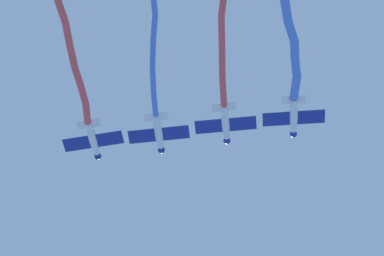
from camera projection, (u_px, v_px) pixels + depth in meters
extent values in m
ellipsoid|color=silver|center=(294.00, 116.00, 70.62)|extent=(4.69, 3.05, 0.98)
sphere|color=navy|center=(293.00, 134.00, 71.72)|extent=(1.12, 1.12, 0.83)
ellipsoid|color=#1E2847|center=(293.00, 119.00, 71.23)|extent=(1.36, 1.12, 0.52)
cube|color=navy|center=(294.00, 118.00, 70.59)|extent=(4.62, 6.92, 0.13)
cube|color=silver|center=(294.00, 100.00, 69.73)|extent=(2.05, 2.83, 0.11)
cube|color=navy|center=(293.00, 99.00, 70.22)|extent=(1.03, 0.61, 1.35)
cylinder|color=#4C75DB|center=(295.00, 87.00, 68.90)|extent=(2.53, 2.14, 1.07)
cylinder|color=#4C75DB|center=(296.00, 69.00, 67.63)|extent=(2.65, 1.67, 1.44)
cylinder|color=#4C75DB|center=(295.00, 51.00, 66.21)|extent=(2.53, 1.74, 1.34)
cylinder|color=#4C75DB|center=(291.00, 32.00, 64.88)|extent=(2.63, 1.35, 1.19)
cylinder|color=#4C75DB|center=(286.00, 11.00, 63.42)|extent=(2.85, 1.67, 1.49)
sphere|color=#4C75DB|center=(294.00, 97.00, 69.42)|extent=(0.94, 0.94, 0.94)
sphere|color=#4C75DB|center=(297.00, 77.00, 68.37)|extent=(0.94, 0.94, 0.94)
sphere|color=#4C75DB|center=(295.00, 60.00, 66.89)|extent=(0.94, 0.94, 0.94)
sphere|color=#4C75DB|center=(294.00, 42.00, 65.53)|extent=(0.94, 0.94, 0.94)
sphere|color=#4C75DB|center=(288.00, 22.00, 64.23)|extent=(0.94, 0.94, 0.94)
sphere|color=#4C75DB|center=(285.00, 0.00, 62.61)|extent=(0.94, 0.94, 0.94)
ellipsoid|color=silver|center=(225.00, 123.00, 71.40)|extent=(4.73, 2.94, 0.98)
sphere|color=navy|center=(227.00, 141.00, 72.49)|extent=(1.11, 1.11, 0.83)
ellipsoid|color=#1E2847|center=(226.00, 126.00, 72.01)|extent=(1.36, 1.10, 0.52)
cube|color=navy|center=(226.00, 125.00, 71.36)|extent=(4.47, 6.97, 0.13)
cube|color=silver|center=(224.00, 107.00, 70.51)|extent=(1.99, 2.84, 0.11)
cube|color=navy|center=(224.00, 106.00, 71.00)|extent=(1.03, 0.59, 1.35)
cylinder|color=#DB4C4C|center=(223.00, 91.00, 69.34)|extent=(3.46, 2.22, 0.73)
cylinder|color=#DB4C4C|center=(222.00, 61.00, 67.65)|extent=(3.40, 2.33, 0.74)
cylinder|color=#DB4C4C|center=(222.00, 31.00, 66.09)|extent=(3.20, 2.18, 0.83)
cylinder|color=#DB4C4C|center=(223.00, 2.00, 64.50)|extent=(3.00, 2.43, 0.95)
sphere|color=#DB4C4C|center=(224.00, 105.00, 70.20)|extent=(0.70, 0.70, 0.70)
sphere|color=#DB4C4C|center=(222.00, 76.00, 68.48)|extent=(0.70, 0.70, 0.70)
sphere|color=#DB4C4C|center=(222.00, 46.00, 66.82)|extent=(0.70, 0.70, 0.70)
sphere|color=#DB4C4C|center=(221.00, 16.00, 65.35)|extent=(0.70, 0.70, 0.70)
ellipsoid|color=silver|center=(159.00, 133.00, 71.65)|extent=(4.74, 2.89, 0.98)
sphere|color=navy|center=(161.00, 150.00, 72.75)|extent=(1.10, 1.10, 0.83)
ellipsoid|color=#1E2847|center=(160.00, 136.00, 72.26)|extent=(1.36, 1.09, 0.52)
cube|color=navy|center=(159.00, 135.00, 71.61)|extent=(4.39, 6.99, 0.13)
cube|color=silver|center=(156.00, 117.00, 70.76)|extent=(1.96, 2.85, 0.11)
cube|color=navy|center=(157.00, 115.00, 71.25)|extent=(1.04, 0.57, 1.35)
cylinder|color=#4C75DB|center=(155.00, 104.00, 69.90)|extent=(2.65, 1.75, 0.82)
cylinder|color=#4C75DB|center=(153.00, 80.00, 68.71)|extent=(3.00, 2.07, 0.86)
cylinder|color=#4C75DB|center=(153.00, 53.00, 67.49)|extent=(2.78, 2.13, 0.90)
cylinder|color=#4C75DB|center=(154.00, 27.00, 66.26)|extent=(2.68, 2.19, 0.71)
cylinder|color=#4C75DB|center=(154.00, 1.00, 64.97)|extent=(2.69, 1.77, 0.65)
sphere|color=#4C75DB|center=(156.00, 114.00, 70.45)|extent=(0.61, 0.61, 0.61)
sphere|color=#4C75DB|center=(154.00, 93.00, 69.36)|extent=(0.61, 0.61, 0.61)
sphere|color=#4C75DB|center=(152.00, 66.00, 68.07)|extent=(0.61, 0.61, 0.61)
sphere|color=#4C75DB|center=(153.00, 40.00, 66.91)|extent=(0.61, 0.61, 0.61)
sphere|color=#4C75DB|center=(155.00, 14.00, 65.61)|extent=(0.61, 0.61, 0.61)
ellipsoid|color=silver|center=(93.00, 140.00, 72.43)|extent=(4.80, 2.63, 0.98)
sphere|color=navy|center=(98.00, 156.00, 73.51)|extent=(1.07, 1.07, 0.83)
ellipsoid|color=#1E2847|center=(95.00, 142.00, 73.03)|extent=(1.35, 1.04, 0.52)
cube|color=navy|center=(93.00, 141.00, 72.39)|extent=(4.03, 7.06, 0.13)
cube|color=silver|center=(89.00, 124.00, 71.55)|extent=(1.83, 2.86, 0.11)
cube|color=navy|center=(90.00, 123.00, 72.04)|extent=(1.06, 0.51, 1.35)
cylinder|color=#DB4C4C|center=(87.00, 113.00, 70.67)|extent=(2.36, 1.82, 0.82)
cylinder|color=#DB4C4C|center=(83.00, 95.00, 69.41)|extent=(2.59, 1.66, 1.09)
cylinder|color=#DB4C4C|center=(78.00, 77.00, 68.33)|extent=(2.27, 1.34, 1.02)
cylinder|color=#DB4C4C|center=(72.00, 57.00, 67.36)|extent=(2.70, 1.76, 0.84)
cylinder|color=#DB4C4C|center=(68.00, 34.00, 66.27)|extent=(2.64, 1.75, 1.01)
cylinder|color=#DB4C4C|center=(62.00, 12.00, 65.31)|extent=(2.43, 1.38, 0.96)
sphere|color=#DB4C4C|center=(88.00, 122.00, 71.24)|extent=(0.77, 0.77, 0.77)
sphere|color=#DB4C4C|center=(86.00, 104.00, 70.11)|extent=(0.77, 0.77, 0.77)
sphere|color=#DB4C4C|center=(81.00, 86.00, 68.71)|extent=(0.77, 0.77, 0.77)
sphere|color=#DB4C4C|center=(75.00, 68.00, 67.95)|extent=(0.77, 0.77, 0.77)
sphere|color=#DB4C4C|center=(70.00, 45.00, 66.77)|extent=(0.77, 0.77, 0.77)
sphere|color=#DB4C4C|center=(65.00, 23.00, 65.76)|extent=(0.77, 0.77, 0.77)
sphere|color=#DB4C4C|center=(58.00, 2.00, 64.86)|extent=(0.77, 0.77, 0.77)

